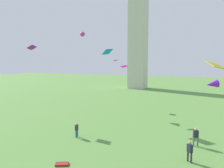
{
  "coord_description": "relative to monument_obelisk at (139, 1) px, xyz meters",
  "views": [
    {
      "loc": [
        8.61,
        -8.16,
        8.17
      ],
      "look_at": [
        -1.7,
        14.03,
        5.69
      ],
      "focal_mm": 34.28,
      "sensor_mm": 36.0,
      "label": 1
    }
  ],
  "objects": [
    {
      "name": "kite_flying_2",
      "position": [
        9.16,
        -34.69,
        -19.46
      ],
      "size": [
        1.05,
        1.16,
        0.41
      ],
      "rotation": [
        0.0,
        0.0,
        4.25
      ],
      "color": "#BA1376"
    },
    {
      "name": "person_1",
      "position": [
        8.07,
        -45.94,
        -26.13
      ],
      "size": [
        0.32,
        0.49,
        1.62
      ],
      "rotation": [
        0.0,
        0.0,
        1.76
      ],
      "color": "#235693",
      "rests_on": "ground_plane"
    },
    {
      "name": "monument_obelisk",
      "position": [
        0.0,
        0.0,
        0.0
      ],
      "size": [
        5.11,
        5.11,
        54.09
      ],
      "color": "beige",
      "rests_on": "ground_plane"
    },
    {
      "name": "kite_flying_7",
      "position": [
        -2.34,
        -41.68,
        -16.74
      ],
      "size": [
        1.29,
        0.87,
        0.72
      ],
      "rotation": [
        0.0,
        0.0,
        6.23
      ],
      "color": "purple"
    },
    {
      "name": "person_2",
      "position": [
        20.07,
        -43.16,
        -26.01
      ],
      "size": [
        0.55,
        0.46,
        1.83
      ],
      "rotation": [
        0.0,
        0.0,
        0.48
      ],
      "color": "#51754C",
      "rests_on": "ground_plane"
    },
    {
      "name": "kite_bundle_0",
      "position": [
        10.66,
        -51.82,
        -26.97
      ],
      "size": [
        1.19,
        1.01,
        0.15
      ],
      "primitive_type": "cube",
      "rotation": [
        0.0,
        0.0,
        0.49
      ],
      "color": "maroon",
      "rests_on": "ground_plane"
    },
    {
      "name": "kite_flying_6",
      "position": [
        21.38,
        -24.81,
        -22.6
      ],
      "size": [
        2.5,
        2.1,
        1.67
      ],
      "rotation": [
        0.0,
        0.0,
        5.11
      ],
      "color": "#7319CA"
    },
    {
      "name": "person_0",
      "position": [
        19.85,
        -46.97,
        -26.06
      ],
      "size": [
        0.51,
        0.5,
        1.74
      ],
      "rotation": [
        0.0,
        0.0,
        5.54
      ],
      "color": "#2D3338",
      "rests_on": "ground_plane"
    },
    {
      "name": "kite_flying_0",
      "position": [
        7.7,
        -37.52,
        -17.38
      ],
      "size": [
        1.82,
        1.82,
        0.79
      ],
      "rotation": [
        0.0,
        0.0,
        5.59
      ],
      "color": "#067ECB"
    },
    {
      "name": "kite_flying_4",
      "position": [
        4.59,
        -27.61,
        -18.5
      ],
      "size": [
        0.66,
        0.97,
        0.24
      ],
      "rotation": [
        0.0,
        0.0,
        4.7
      ],
      "color": "#B5322A"
    },
    {
      "name": "kite_flying_3",
      "position": [
        21.51,
        -43.78,
        -19.13
      ],
      "size": [
        1.78,
        1.95,
        0.82
      ],
      "rotation": [
        0.0,
        0.0,
        4.03
      ],
      "color": "gold"
    },
    {
      "name": "kite_flying_1",
      "position": [
        -0.6,
        -31.1,
        -13.54
      ],
      "size": [
        1.47,
        1.68,
        1.08
      ],
      "rotation": [
        0.0,
        0.0,
        0.47
      ],
      "color": "#CD26A5"
    }
  ]
}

